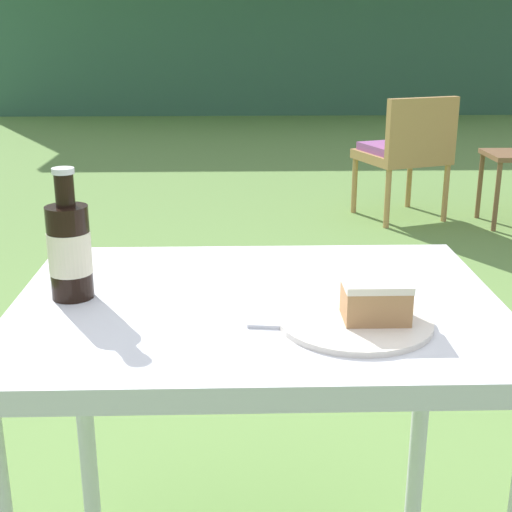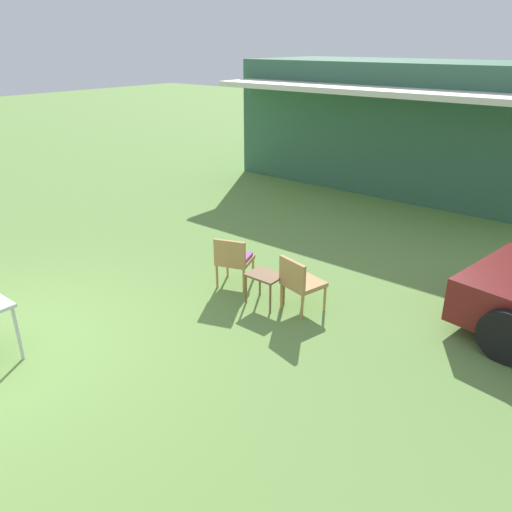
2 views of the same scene
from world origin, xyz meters
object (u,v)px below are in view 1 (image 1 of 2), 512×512
object	(u,v)px
patio_table	(258,341)
cola_bottle_near	(69,249)
cake_on_plate	(365,311)
wicker_chair_cushioned	(406,149)

from	to	relation	value
patio_table	cola_bottle_near	bearing A→B (deg)	176.10
patio_table	cake_on_plate	size ratio (longest dim) A/B	3.44
patio_table	cake_on_plate	distance (m)	0.23
patio_table	wicker_chair_cushioned	bearing A→B (deg)	72.37
wicker_chair_cushioned	cake_on_plate	distance (m)	3.55
cake_on_plate	cola_bottle_near	size ratio (longest dim) A/B	1.07
patio_table	cola_bottle_near	size ratio (longest dim) A/B	3.68
wicker_chair_cushioned	cola_bottle_near	bearing A→B (deg)	47.17
patio_table	cola_bottle_near	world-z (taller)	cola_bottle_near
patio_table	cola_bottle_near	xyz separation A→B (m)	(-0.33, 0.02, 0.17)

